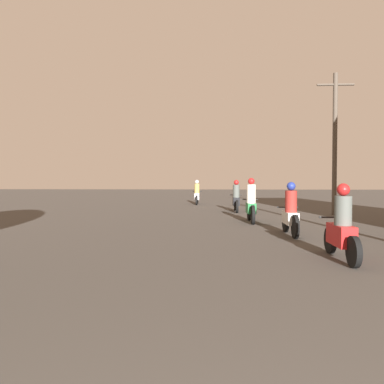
{
  "coord_description": "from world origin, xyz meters",
  "views": [
    {
      "loc": [
        -0.39,
        0.12,
        1.55
      ],
      "look_at": [
        -1.32,
        18.1,
        0.96
      ],
      "focal_mm": 35.0,
      "sensor_mm": 36.0,
      "label": 1
    }
  ],
  "objects_px": {
    "motorcycle_white": "(290,214)",
    "motorcycle_black": "(236,199)",
    "motorcycle_red": "(342,229)",
    "motorcycle_silver": "(197,194)",
    "motorcycle_green": "(251,205)",
    "utility_pole_far": "(335,141)"
  },
  "relations": [
    {
      "from": "motorcycle_silver",
      "to": "utility_pole_far",
      "type": "relative_size",
      "value": 0.31
    },
    {
      "from": "motorcycle_green",
      "to": "motorcycle_black",
      "type": "xyz_separation_m",
      "value": [
        -0.24,
        4.55,
        -0.02
      ]
    },
    {
      "from": "motorcycle_white",
      "to": "motorcycle_black",
      "type": "relative_size",
      "value": 0.98
    },
    {
      "from": "motorcycle_red",
      "to": "motorcycle_silver",
      "type": "relative_size",
      "value": 0.97
    },
    {
      "from": "motorcycle_silver",
      "to": "motorcycle_red",
      "type": "bearing_deg",
      "value": -77.14
    },
    {
      "from": "motorcycle_red",
      "to": "motorcycle_silver",
      "type": "bearing_deg",
      "value": 103.07
    },
    {
      "from": "motorcycle_silver",
      "to": "utility_pole_far",
      "type": "height_order",
      "value": "utility_pole_far"
    },
    {
      "from": "motorcycle_green",
      "to": "utility_pole_far",
      "type": "bearing_deg",
      "value": 29.69
    },
    {
      "from": "motorcycle_white",
      "to": "motorcycle_black",
      "type": "bearing_deg",
      "value": 93.8
    },
    {
      "from": "motorcycle_silver",
      "to": "motorcycle_white",
      "type": "bearing_deg",
      "value": -75.59
    },
    {
      "from": "motorcycle_red",
      "to": "motorcycle_green",
      "type": "distance_m",
      "value": 6.44
    },
    {
      "from": "motorcycle_green",
      "to": "motorcycle_black",
      "type": "distance_m",
      "value": 4.55
    },
    {
      "from": "motorcycle_white",
      "to": "motorcycle_silver",
      "type": "xyz_separation_m",
      "value": [
        -3.11,
        13.1,
        0.03
      ]
    },
    {
      "from": "utility_pole_far",
      "to": "motorcycle_white",
      "type": "bearing_deg",
      "value": -117.15
    },
    {
      "from": "motorcycle_black",
      "to": "utility_pole_far",
      "type": "relative_size",
      "value": 0.31
    },
    {
      "from": "motorcycle_green",
      "to": "motorcycle_white",
      "type": "bearing_deg",
      "value": -84.91
    },
    {
      "from": "motorcycle_white",
      "to": "motorcycle_green",
      "type": "xyz_separation_m",
      "value": [
        -0.76,
        3.14,
        0.05
      ]
    },
    {
      "from": "motorcycle_black",
      "to": "motorcycle_red",
      "type": "bearing_deg",
      "value": -77.18
    },
    {
      "from": "motorcycle_green",
      "to": "utility_pole_far",
      "type": "distance_m",
      "value": 5.7
    },
    {
      "from": "motorcycle_silver",
      "to": "motorcycle_black",
      "type": "bearing_deg",
      "value": -67.63
    },
    {
      "from": "utility_pole_far",
      "to": "motorcycle_red",
      "type": "bearing_deg",
      "value": -107.08
    },
    {
      "from": "motorcycle_black",
      "to": "motorcycle_silver",
      "type": "distance_m",
      "value": 5.8
    }
  ]
}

